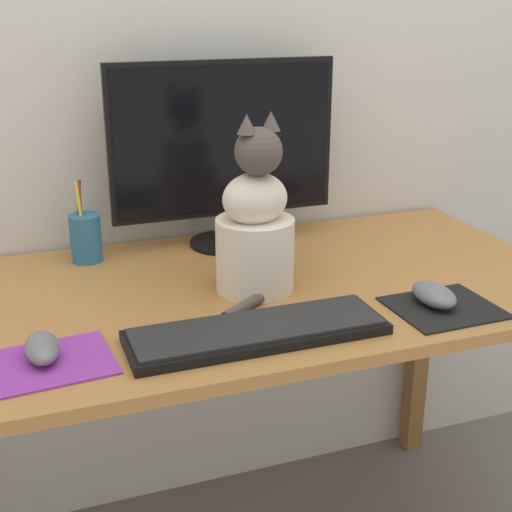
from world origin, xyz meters
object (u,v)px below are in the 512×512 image
at_px(monitor, 224,148).
at_px(cat, 256,227).
at_px(pen_cup, 86,237).
at_px(keyboard, 257,331).
at_px(computer_mouse_right, 434,295).
at_px(computer_mouse_left, 42,348).

height_order(monitor, cat, monitor).
bearing_deg(pen_cup, keyboard, -64.80).
xyz_separation_m(keyboard, pen_cup, (-0.23, 0.49, 0.05)).
bearing_deg(keyboard, cat, 70.69).
distance_m(keyboard, computer_mouse_right, 0.37).
bearing_deg(keyboard, computer_mouse_left, 173.33).
height_order(keyboard, cat, cat).
relative_size(computer_mouse_left, pen_cup, 0.59).
height_order(monitor, computer_mouse_left, monitor).
relative_size(monitor, keyboard, 1.15).
bearing_deg(monitor, pen_cup, 179.75).
distance_m(computer_mouse_left, computer_mouse_right, 0.73).
xyz_separation_m(cat, pen_cup, (-0.30, 0.29, -0.08)).
relative_size(cat, pen_cup, 1.97).
distance_m(keyboard, computer_mouse_left, 0.36).
height_order(keyboard, pen_cup, pen_cup).
height_order(computer_mouse_right, cat, cat).
distance_m(monitor, pen_cup, 0.37).
bearing_deg(cat, computer_mouse_left, -174.81).
height_order(monitor, keyboard, monitor).
bearing_deg(pen_cup, monitor, -0.25).
relative_size(computer_mouse_right, cat, 0.32).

